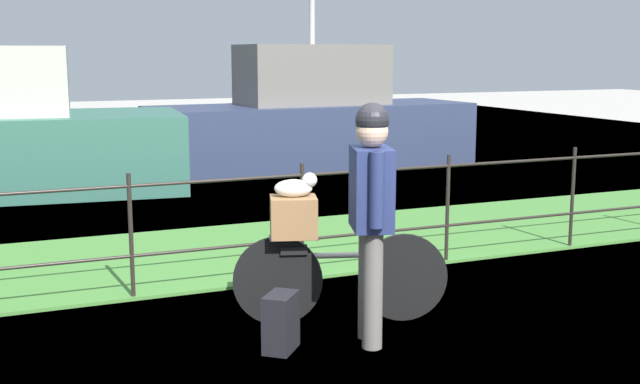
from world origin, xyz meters
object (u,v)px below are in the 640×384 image
object	(u,v)px
backpack_on_paving	(281,322)
moored_boat_near	(312,122)
cyclist_person	(371,203)
wooden_crate	(294,217)
bicycle_main	(339,277)
terrier_dog	(297,186)

from	to	relation	value
backpack_on_paving	moored_boat_near	distance (m)	9.00
cyclist_person	wooden_crate	bearing A→B (deg)	120.81
bicycle_main	cyclist_person	world-z (taller)	cyclist_person
wooden_crate	terrier_dog	xyz separation A→B (m)	(0.02, -0.01, 0.23)
backpack_on_paving	wooden_crate	bearing A→B (deg)	-170.02
backpack_on_paving	terrier_dog	bearing A→B (deg)	-172.49
bicycle_main	wooden_crate	xyz separation A→B (m)	(-0.32, 0.10, 0.47)
terrier_dog	cyclist_person	xyz separation A→B (m)	(0.32, -0.57, -0.04)
bicycle_main	cyclist_person	distance (m)	0.81
cyclist_person	moored_boat_near	bearing A→B (deg)	70.30
wooden_crate	cyclist_person	xyz separation A→B (m)	(0.35, -0.58, 0.18)
wooden_crate	cyclist_person	bearing A→B (deg)	-59.19
bicycle_main	cyclist_person	xyz separation A→B (m)	(0.02, -0.48, 0.65)
cyclist_person	backpack_on_paving	distance (m)	1.02
bicycle_main	backpack_on_paving	distance (m)	0.73
terrier_dog	cyclist_person	size ratio (longest dim) A/B	0.19
bicycle_main	cyclist_person	bearing A→B (deg)	-87.23
wooden_crate	moored_boat_near	xyz separation A→B (m)	(3.33, 7.74, -0.02)
bicycle_main	wooden_crate	bearing A→B (deg)	162.50
wooden_crate	terrier_dog	world-z (taller)	terrier_dog
cyclist_person	backpack_on_paving	size ratio (longest dim) A/B	4.21
backpack_on_paving	moored_boat_near	world-z (taller)	moored_boat_near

